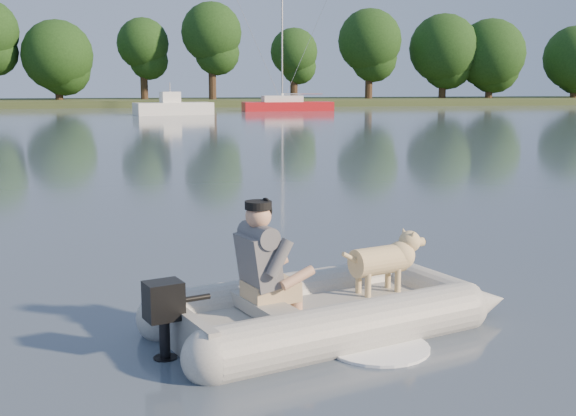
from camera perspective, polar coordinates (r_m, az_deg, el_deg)
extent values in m
plane|color=#4E5B6A|center=(6.96, 1.19, -8.72)|extent=(160.00, 160.00, 0.00)
cube|color=#47512D|center=(68.50, -9.20, 8.20)|extent=(160.00, 12.00, 0.70)
cylinder|color=#332316|center=(68.34, -17.64, 8.89)|extent=(0.70, 0.70, 2.94)
sphere|color=#1F4517|center=(68.37, -17.78, 11.42)|extent=(6.27, 6.27, 6.27)
cylinder|color=#332316|center=(68.43, -11.29, 9.47)|extent=(0.70, 0.70, 3.67)
sphere|color=#1F4517|center=(68.51, -11.40, 12.63)|extent=(4.69, 4.69, 4.69)
cylinder|color=#332316|center=(66.80, -5.99, 9.86)|extent=(0.70, 0.70, 4.29)
sphere|color=#1F4517|center=(66.94, -6.06, 13.64)|extent=(5.43, 5.43, 5.43)
cylinder|color=#332316|center=(68.07, 0.47, 9.46)|extent=(0.70, 0.70, 3.21)
sphere|color=#1F4517|center=(68.12, 0.48, 12.24)|extent=(4.41, 4.41, 4.41)
cylinder|color=#332316|center=(70.41, 6.40, 9.71)|extent=(0.70, 0.70, 3.94)
sphere|color=#1F4517|center=(70.51, 6.46, 13.00)|extent=(6.03, 6.03, 6.03)
cylinder|color=#332316|center=(73.17, 12.10, 9.40)|extent=(0.70, 0.70, 3.52)
sphere|color=#1F4517|center=(73.24, 12.21, 12.23)|extent=(6.68, 6.68, 6.68)
cylinder|color=#332316|center=(74.90, 15.59, 9.15)|extent=(0.70, 0.70, 3.21)
sphere|color=#1F4517|center=(74.94, 15.71, 11.67)|extent=(6.79, 6.79, 6.79)
cylinder|color=#332316|center=(78.95, 21.65, 8.75)|extent=(0.70, 0.70, 2.96)
sphere|color=#1F4517|center=(78.98, 21.80, 10.95)|extent=(6.40, 6.40, 6.40)
cube|color=red|center=(55.59, -0.03, 7.95)|extent=(6.89, 2.27, 0.85)
cube|color=white|center=(55.48, -0.46, 8.61)|extent=(3.03, 1.63, 0.51)
cylinder|color=#A5A5AA|center=(55.53, -0.47, 12.79)|extent=(0.14, 0.14, 8.53)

